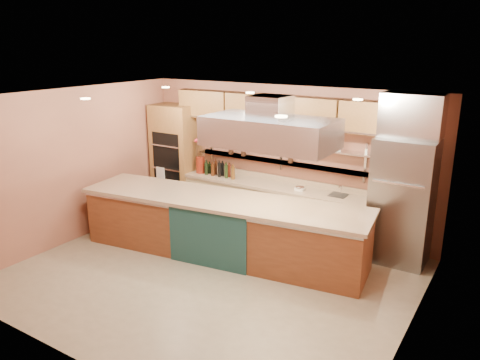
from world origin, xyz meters
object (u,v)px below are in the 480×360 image
Objects in this scene: copper_kettle at (232,134)px; island at (222,227)px; kitchen_scale at (300,188)px; green_canister at (266,137)px; refrigerator at (402,202)px; flower_vase at (201,165)px.

island is at bearing -62.22° from copper_kettle.
copper_kettle reaches higher than kitchen_scale.
island is 2.06m from green_canister.
kitchen_scale is at bearing -7.60° from copper_kettle.
island is (-2.63, -1.38, -0.53)m from refrigerator.
flower_vase is (-4.11, 0.01, 0.05)m from refrigerator.
green_canister reaches higher than copper_kettle.
copper_kettle reaches higher than flower_vase.
island is 1.67m from kitchen_scale.
refrigerator reaches higher than kitchen_scale.
flower_vase is 1.96× the size of green_canister.
refrigerator is at bearing -4.88° from green_canister.
flower_vase is at bearing 129.06° from island.
refrigerator reaches higher than copper_kettle.
green_canister is (0.79, 0.00, 0.02)m from copper_kettle.
flower_vase is at bearing -160.77° from copper_kettle.
refrigerator is at bearing -0.14° from flower_vase.
refrigerator is at bearing -4.01° from kitchen_scale.
refrigerator reaches higher than flower_vase.
green_canister reaches higher than island.
refrigerator reaches higher than island.
island is at bearing -43.26° from flower_vase.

